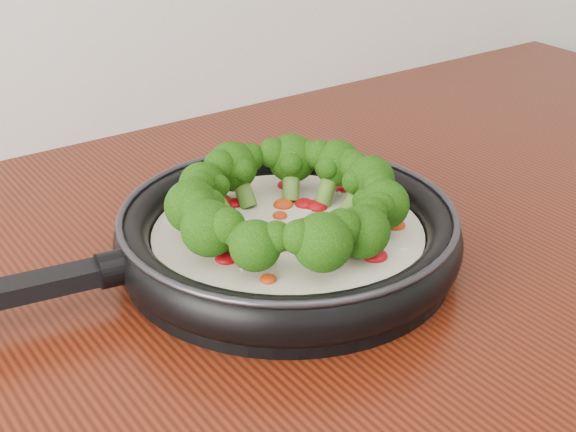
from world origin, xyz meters
TOP-DOWN VIEW (x-y plane):
  - skillet at (-0.05, 1.08)m, footprint 0.54×0.38m

SIDE VIEW (x-z plane):
  - skillet at x=-0.05m, z-range 0.89..0.99m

